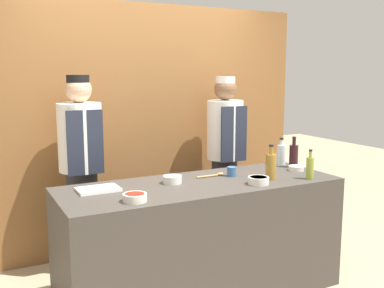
# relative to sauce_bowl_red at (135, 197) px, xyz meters

# --- Properties ---
(cabinet_wall) EXTENTS (3.40, 0.18, 2.40)m
(cabinet_wall) POSITION_rel_sauce_bowl_red_xyz_m (0.63, 1.48, 0.27)
(cabinet_wall) COLOR brown
(cabinet_wall) RESTS_ON ground_plane
(counter) EXTENTS (2.19, 0.79, 0.91)m
(counter) POSITION_rel_sauce_bowl_red_xyz_m (0.63, 0.24, -0.48)
(counter) COLOR #3D3833
(counter) RESTS_ON ground_plane
(sauce_bowl_red) EXTENTS (0.16, 0.16, 0.05)m
(sauce_bowl_red) POSITION_rel_sauce_bowl_red_xyz_m (0.00, 0.00, 0.00)
(sauce_bowl_red) COLOR silver
(sauce_bowl_red) RESTS_ON counter
(sauce_bowl_green) EXTENTS (0.16, 0.16, 0.06)m
(sauce_bowl_green) POSITION_rel_sauce_bowl_red_xyz_m (1.00, 0.01, 0.00)
(sauce_bowl_green) COLOR silver
(sauce_bowl_green) RESTS_ON counter
(sauce_bowl_white) EXTENTS (0.14, 0.14, 0.06)m
(sauce_bowl_white) POSITION_rel_sauce_bowl_red_xyz_m (0.43, 0.33, 0.00)
(sauce_bowl_white) COLOR silver
(sauce_bowl_white) RESTS_ON counter
(sauce_bowl_purple) EXTENTS (0.13, 0.13, 0.04)m
(sauce_bowl_purple) POSITION_rel_sauce_bowl_red_xyz_m (1.57, 0.25, -0.01)
(sauce_bowl_purple) COLOR silver
(sauce_bowl_purple) RESTS_ON counter
(cutting_board) EXTENTS (0.30, 0.20, 0.02)m
(cutting_board) POSITION_rel_sauce_bowl_red_xyz_m (-0.14, 0.38, -0.02)
(cutting_board) COLOR white
(cutting_board) RESTS_ON counter
(bottle_clear) EXTENTS (0.08, 0.08, 0.25)m
(bottle_clear) POSITION_rel_sauce_bowl_red_xyz_m (1.62, 0.53, 0.07)
(bottle_clear) COLOR silver
(bottle_clear) RESTS_ON counter
(bottle_vinegar) EXTENTS (0.08, 0.08, 0.28)m
(bottle_vinegar) POSITION_rel_sauce_bowl_red_xyz_m (1.17, 0.09, 0.08)
(bottle_vinegar) COLOR olive
(bottle_vinegar) RESTS_ON counter
(bottle_oil) EXTENTS (0.06, 0.06, 0.24)m
(bottle_oil) POSITION_rel_sauce_bowl_red_xyz_m (1.46, -0.04, 0.06)
(bottle_oil) COLOR olive
(bottle_oil) RESTS_ON counter
(bottle_wine) EXTENTS (0.08, 0.08, 0.28)m
(bottle_wine) POSITION_rel_sauce_bowl_red_xyz_m (1.64, 0.38, 0.08)
(bottle_wine) COLOR black
(bottle_wine) RESTS_ON counter
(cup_blue) EXTENTS (0.08, 0.08, 0.08)m
(cup_blue) POSITION_rel_sauce_bowl_red_xyz_m (0.96, 0.33, 0.01)
(cup_blue) COLOR #386093
(cup_blue) RESTS_ON counter
(wooden_spoon) EXTENTS (0.25, 0.04, 0.03)m
(wooden_spoon) POSITION_rel_sauce_bowl_red_xyz_m (0.82, 0.39, -0.02)
(wooden_spoon) COLOR #B2844C
(wooden_spoon) RESTS_ON counter
(chef_left) EXTENTS (0.37, 0.37, 1.72)m
(chef_left) POSITION_rel_sauce_bowl_red_xyz_m (-0.09, 1.08, 0.00)
(chef_left) COLOR #28282D
(chef_left) RESTS_ON ground_plane
(chef_right) EXTENTS (0.36, 0.36, 1.70)m
(chef_right) POSITION_rel_sauce_bowl_red_xyz_m (1.35, 1.08, -0.01)
(chef_right) COLOR #28282D
(chef_right) RESTS_ON ground_plane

